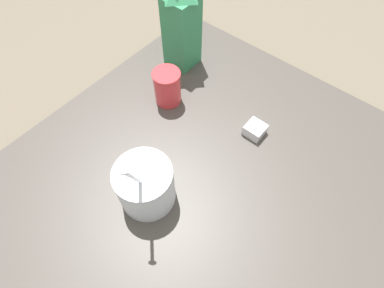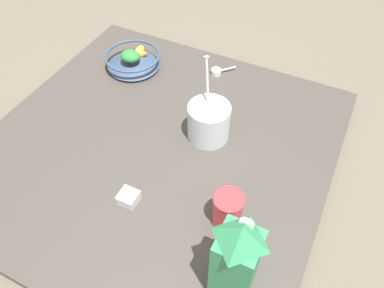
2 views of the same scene
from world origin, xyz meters
TOP-DOWN VIEW (x-y plane):
  - ground_plane at (0.00, 0.00)m, footprint 6.00×6.00m
  - countertop at (0.00, 0.00)m, footprint 1.08×1.08m
  - milk_carton at (-0.39, 0.32)m, footprint 0.09×0.09m
  - yogurt_tub at (-0.13, -0.11)m, footprint 0.14×0.14m
  - drinking_cup at (-0.31, 0.16)m, footprint 0.08×0.08m
  - spice_jar at (-0.04, 0.22)m, footprint 0.05×0.05m

SIDE VIEW (x-z plane):
  - ground_plane at x=0.00m, z-range 0.00..0.00m
  - countertop at x=0.00m, z-range 0.00..0.04m
  - spice_jar at x=-0.04m, z-range 0.03..0.07m
  - drinking_cup at x=-0.31m, z-range 0.04..0.15m
  - yogurt_tub at x=-0.13m, z-range -0.03..0.24m
  - milk_carton at x=-0.39m, z-range 0.04..0.32m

